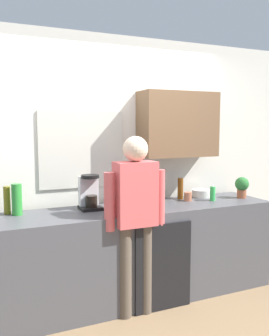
{
  "coord_description": "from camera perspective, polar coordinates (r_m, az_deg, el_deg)",
  "views": [
    {
      "loc": [
        -1.25,
        -2.82,
        1.68
      ],
      "look_at": [
        0.1,
        0.25,
        1.29
      ],
      "focal_mm": 38.65,
      "sensor_mm": 36.0,
      "label": 1
    }
  ],
  "objects": [
    {
      "name": "coffee_maker",
      "position": [
        3.44,
        -7.11,
        -4.05
      ],
      "size": [
        0.2,
        0.2,
        0.33
      ],
      "color": "black",
      "rests_on": "kitchen_counter"
    },
    {
      "name": "ground_plane",
      "position": [
        3.51,
        0.13,
        -22.03
      ],
      "size": [
        8.0,
        8.0,
        0.0
      ],
      "primitive_type": "plane",
      "color": "#8C6D4C"
    },
    {
      "name": "bottle_olive_oil",
      "position": [
        3.43,
        -19.46,
        -4.8
      ],
      "size": [
        0.06,
        0.06,
        0.25
      ],
      "primitive_type": "cylinder",
      "color": "olive",
      "rests_on": "kitchen_counter"
    },
    {
      "name": "dishwasher_panel",
      "position": [
        3.42,
        4.6,
        -15.34
      ],
      "size": [
        0.56,
        0.02,
        0.81
      ],
      "primitive_type": "cube",
      "color": "black",
      "rests_on": "ground_plane"
    },
    {
      "name": "person_at_sink",
      "position": [
        3.17,
        0.13,
        -6.79
      ],
      "size": [
        0.57,
        0.22,
        1.6
      ],
      "rotation": [
        0.0,
        0.0,
        0.04
      ],
      "color": "brown",
      "rests_on": "ground_plane"
    },
    {
      "name": "potted_plant",
      "position": [
        4.13,
        16.57,
        -2.74
      ],
      "size": [
        0.15,
        0.15,
        0.23
      ],
      "color": "#9E5638",
      "rests_on": "kitchen_counter"
    },
    {
      "name": "bottle_dark_sauce",
      "position": [
        3.49,
        4.02,
        -4.84
      ],
      "size": [
        0.06,
        0.06,
        0.18
      ],
      "primitive_type": "cylinder",
      "color": "black",
      "rests_on": "kitchen_counter"
    },
    {
      "name": "kitchen_counter",
      "position": [
        3.58,
        -1.87,
        -13.54
      ],
      "size": [
        3.1,
        0.64,
        0.9
      ],
      "primitive_type": "cube",
      "color": "#4C4C51",
      "rests_on": "ground_plane"
    },
    {
      "name": "back_wall_assembly",
      "position": [
        3.78,
        -2.99,
        1.6
      ],
      "size": [
        4.7,
        0.42,
        2.6
      ],
      "color": "silver",
      "rests_on": "ground_plane"
    },
    {
      "name": "cup_terracotta_mug",
      "position": [
        3.85,
        8.42,
        -4.48
      ],
      "size": [
        0.08,
        0.08,
        0.09
      ],
      "primitive_type": "cylinder",
      "color": "#B26647",
      "rests_on": "kitchen_counter"
    },
    {
      "name": "dish_soap",
      "position": [
        3.9,
        12.21,
        -3.92
      ],
      "size": [
        0.06,
        0.06,
        0.18
      ],
      "color": "green",
      "rests_on": "kitchen_counter"
    },
    {
      "name": "bottle_clear_soda",
      "position": [
        3.35,
        -18.06,
        -4.73
      ],
      "size": [
        0.09,
        0.09,
        0.28
      ],
      "primitive_type": "cylinder",
      "color": "#2D8C33",
      "rests_on": "kitchen_counter"
    },
    {
      "name": "cup_yellow_cup",
      "position": [
        3.82,
        4.13,
        -4.57
      ],
      "size": [
        0.07,
        0.07,
        0.08
      ],
      "primitive_type": "cylinder",
      "color": "yellow",
      "rests_on": "kitchen_counter"
    },
    {
      "name": "mixing_bowl",
      "position": [
        4.11,
        10.57,
        -3.92
      ],
      "size": [
        0.22,
        0.22,
        0.08
      ],
      "primitive_type": "cylinder",
      "color": "white",
      "rests_on": "kitchen_counter"
    },
    {
      "name": "bottle_amber_beer",
      "position": [
        3.92,
        7.24,
        -3.23
      ],
      "size": [
        0.06,
        0.06,
        0.23
      ],
      "primitive_type": "cylinder",
      "color": "brown",
      "rests_on": "kitchen_counter"
    }
  ]
}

